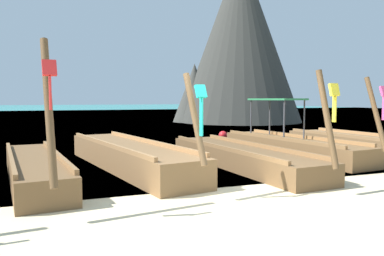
% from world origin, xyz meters
% --- Properties ---
extents(ground, '(120.00, 120.00, 0.00)m').
position_xyz_m(ground, '(0.00, 0.00, 0.00)').
color(ground, beige).
extents(sea_water, '(120.00, 120.00, 0.00)m').
position_xyz_m(sea_water, '(0.00, 61.05, 0.00)').
color(sea_water, teal).
rests_on(sea_water, ground).
extents(longtail_boat_red_ribbon, '(1.63, 6.14, 2.81)m').
position_xyz_m(longtail_boat_red_ribbon, '(-3.74, 3.09, 0.29)').
color(longtail_boat_red_ribbon, brown).
rests_on(longtail_boat_red_ribbon, ground).
extents(longtail_boat_turquoise_ribbon, '(2.34, 7.12, 2.33)m').
position_xyz_m(longtail_boat_turquoise_ribbon, '(-1.47, 3.89, 0.33)').
color(longtail_boat_turquoise_ribbon, brown).
rests_on(longtail_boat_turquoise_ribbon, ground).
extents(longtail_boat_yellow_ribbon, '(1.68, 6.66, 2.42)m').
position_xyz_m(longtail_boat_yellow_ribbon, '(1.44, 3.14, 0.27)').
color(longtail_boat_yellow_ribbon, brown).
rests_on(longtail_boat_yellow_ribbon, ground).
extents(longtail_boat_pink_ribbon, '(1.77, 6.38, 2.40)m').
position_xyz_m(longtail_boat_pink_ribbon, '(3.82, 4.21, 0.34)').
color(longtail_boat_pink_ribbon, brown).
rests_on(longtail_boat_pink_ribbon, ground).
extents(longtail_boat_orange_ribbon, '(1.65, 6.11, 2.78)m').
position_xyz_m(longtail_boat_orange_ribbon, '(6.62, 4.35, 0.29)').
color(longtail_boat_orange_ribbon, brown).
rests_on(longtail_boat_orange_ribbon, ground).
extents(karst_rock, '(10.22, 9.91, 13.63)m').
position_xyz_m(karst_rock, '(10.98, 21.71, 6.66)').
color(karst_rock, '#383833').
rests_on(karst_rock, ground).
extents(mooring_buoy_near, '(0.39, 0.39, 0.39)m').
position_xyz_m(mooring_buoy_near, '(3.94, 9.54, 0.20)').
color(mooring_buoy_near, red).
rests_on(mooring_buoy_near, sea_water).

